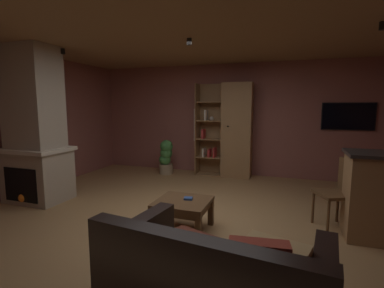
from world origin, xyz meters
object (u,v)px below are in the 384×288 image
table_book_0 (188,198)px  potted_floor_plant (166,157)px  stone_fireplace (35,133)px  bookshelf_cabinet (233,131)px  wall_mounted_tv (348,116)px  dining_chair (340,189)px  coffee_table (183,206)px

table_book_0 → potted_floor_plant: 3.11m
stone_fireplace → table_book_0: size_ratio=23.62×
bookshelf_cabinet → wall_mounted_tv: size_ratio=2.12×
dining_chair → stone_fireplace: bearing=-174.8°
coffee_table → wall_mounted_tv: size_ratio=0.68×
coffee_table → dining_chair: 2.08m
bookshelf_cabinet → stone_fireplace: bearing=-135.8°
bookshelf_cabinet → coffee_table: (-0.06, -3.06, -0.73)m
bookshelf_cabinet → coffee_table: bookshelf_cabinet is taller
dining_chair → potted_floor_plant: dining_chair is taller
stone_fireplace → wall_mounted_tv: (5.15, 2.95, 0.23)m
dining_chair → potted_floor_plant: 3.96m
coffee_table → dining_chair: bearing=21.1°
table_book_0 → dining_chair: size_ratio=0.12×
coffee_table → dining_chair: (1.93, 0.75, 0.21)m
coffee_table → potted_floor_plant: size_ratio=0.83×
table_book_0 → dining_chair: 2.00m
coffee_table → table_book_0: 0.12m
stone_fireplace → coffee_table: size_ratio=3.79×
table_book_0 → dining_chair: bearing=20.2°
stone_fireplace → bookshelf_cabinet: 3.93m
bookshelf_cabinet → potted_floor_plant: size_ratio=2.59×
stone_fireplace → dining_chair: bearing=5.2°
coffee_table → wall_mounted_tv: (2.39, 3.27, 1.08)m
coffee_table → potted_floor_plant: potted_floor_plant is taller
coffee_table → potted_floor_plant: 3.13m
stone_fireplace → bookshelf_cabinet: bearing=44.2°
dining_chair → potted_floor_plant: bearing=149.3°
bookshelf_cabinet → dining_chair: (1.87, -2.31, -0.52)m
wall_mounted_tv → potted_floor_plant: bearing=-172.6°
bookshelf_cabinet → wall_mounted_tv: bookshelf_cabinet is taller
stone_fireplace → wall_mounted_tv: size_ratio=2.57×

